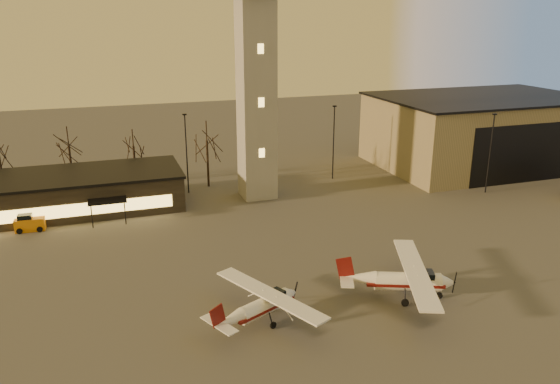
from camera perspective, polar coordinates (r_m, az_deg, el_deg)
The scene contains 9 objects.
ground at distance 42.95m, azimuth 9.35°, elevation -12.44°, with size 220.00×220.00×0.00m, color #403E3B.
control_tower at distance 65.19m, azimuth -2.53°, elevation 13.35°, with size 6.80×6.80×32.60m.
hangar at distance 87.22m, azimuth 20.25°, elevation 6.03°, with size 30.60×20.60×10.30m.
terminal at distance 67.35m, azimuth -21.12°, elevation -0.02°, with size 25.40×12.20×4.30m.
light_poles at distance 68.03m, azimuth -2.24°, elevation 4.23°, with size 58.50×12.25×10.14m.
tree_row at distance 73.38m, azimuth -14.84°, elevation 5.08°, with size 37.20×9.20×8.80m.
cessna_front at distance 45.23m, azimuth 13.34°, elevation -9.35°, with size 10.06×12.19×3.45m.
cessna_rear at distance 41.17m, azimuth -1.48°, elevation -11.98°, with size 8.68×10.38×2.99m.
service_cart at distance 63.13m, azimuth -24.69°, elevation -3.03°, with size 3.02×2.02×1.86m.
Camera 1 is at (-18.15, -32.39, 21.59)m, focal length 35.00 mm.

